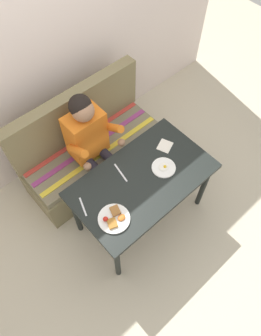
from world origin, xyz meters
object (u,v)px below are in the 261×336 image
at_px(napkin, 165,146).
at_px(plate_eggs, 164,168).
at_px(knife, 121,173).
at_px(couch, 91,151).
at_px(table, 142,184).
at_px(plate_breakfast, 114,218).
at_px(fork, 83,207).
at_px(person, 91,140).

bearing_deg(napkin, plate_eggs, -137.69).
height_order(napkin, knife, napkin).
distance_m(couch, knife, 0.73).
bearing_deg(table, plate_eggs, -11.60).
height_order(plate_eggs, napkin, plate_eggs).
xyz_separation_m(plate_breakfast, fork, (-0.12, 0.24, -0.01)).
bearing_deg(knife, table, -49.77).
relative_size(table, plate_eggs, 5.90).
relative_size(table, plate_breakfast, 4.83).
bearing_deg(plate_eggs, plate_breakfast, -173.09).
distance_m(table, fork, 0.54).
bearing_deg(plate_breakfast, knife, 42.12).
bearing_deg(fork, napkin, 18.34).
distance_m(fork, knife, 0.43).
bearing_deg(knife, napkin, 3.66).
distance_m(plate_eggs, napkin, 0.23).
height_order(fork, knife, same).
bearing_deg(fork, knife, 24.37).
height_order(table, person, person).
relative_size(couch, plate_eggs, 7.08).
bearing_deg(plate_breakfast, napkin, 16.39).
bearing_deg(fork, plate_eggs, 6.09).
xyz_separation_m(table, knife, (-0.10, 0.16, 0.08)).
xyz_separation_m(fork, knife, (0.42, 0.04, 0.00)).
bearing_deg(plate_breakfast, person, 64.89).
relative_size(table, knife, 6.00).
distance_m(napkin, knife, 0.47).
xyz_separation_m(person, fork, (-0.45, -0.46, -0.01)).
relative_size(plate_eggs, knife, 1.02).
distance_m(table, napkin, 0.40).
height_order(person, napkin, person).
distance_m(person, plate_eggs, 0.69).
bearing_deg(person, plate_eggs, -66.15).
xyz_separation_m(person, plate_eggs, (0.28, -0.63, -0.00)).
bearing_deg(couch, knife, -99.16).
bearing_deg(couch, napkin, -60.09).
xyz_separation_m(couch, napkin, (0.37, -0.65, 0.40)).
bearing_deg(couch, plate_breakfast, -114.79).
bearing_deg(knife, plate_breakfast, -128.11).
bearing_deg(knife, person, 96.97).
xyz_separation_m(plate_breakfast, napkin, (0.78, 0.23, -0.01)).
xyz_separation_m(couch, person, (-0.08, -0.17, 0.41)).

